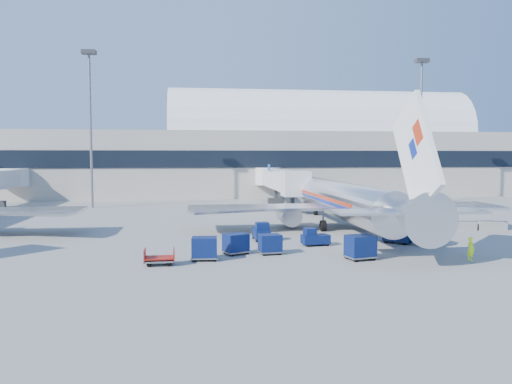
{
  "coord_description": "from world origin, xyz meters",
  "views": [
    {
      "loc": [
        -5.51,
        -44.64,
        7.46
      ],
      "look_at": [
        0.96,
        6.0,
        3.82
      ],
      "focal_mm": 35.0,
      "sensor_mm": 36.0,
      "label": 1
    }
  ],
  "objects": [
    {
      "name": "tug_right",
      "position": [
        11.92,
        -3.96,
        0.7
      ],
      "size": [
        2.48,
        2.54,
        1.54
      ],
      "rotation": [
        0.0,
        0.0,
        -0.82
      ],
      "color": "#091647",
      "rests_on": "ground"
    },
    {
      "name": "cart_train_c",
      "position": [
        -4.7,
        -8.99,
        0.89
      ],
      "size": [
        1.97,
        1.55,
        1.67
      ],
      "rotation": [
        0.0,
        0.0,
        -0.05
      ],
      "color": "#091647",
      "rests_on": "ground"
    },
    {
      "name": "cart_solo_far",
      "position": [
        14.17,
        -5.17,
        0.91
      ],
      "size": [
        2.17,
        1.8,
        1.7
      ],
      "rotation": [
        0.0,
        0.0,
        0.18
      ],
      "color": "#091647",
      "rests_on": "ground"
    },
    {
      "name": "mast_east",
      "position": [
        30.0,
        30.0,
        14.79
      ],
      "size": [
        2.0,
        1.2,
        22.6
      ],
      "color": "slate",
      "rests_on": "ground"
    },
    {
      "name": "cart_open_red",
      "position": [
        -7.79,
        -10.22,
        0.4
      ],
      "size": [
        2.11,
        1.51,
        0.56
      ],
      "rotation": [
        0.0,
        0.0,
        0.03
      ],
      "color": "slate",
      "rests_on": "ground"
    },
    {
      "name": "tug_left",
      "position": [
        0.51,
        -1.11,
        0.77
      ],
      "size": [
        1.39,
        2.63,
        1.69
      ],
      "rotation": [
        0.0,
        0.0,
        1.61
      ],
      "color": "#091647",
      "rests_on": "ground"
    },
    {
      "name": "barrier_mid",
      "position": [
        21.3,
        2.0,
        0.45
      ],
      "size": [
        3.0,
        0.55,
        0.9
      ],
      "primitive_type": "cube",
      "color": "#9E9E96",
      "rests_on": "ground"
    },
    {
      "name": "cart_solo_near",
      "position": [
        6.5,
        -10.22,
        0.95
      ],
      "size": [
        2.31,
        1.96,
        1.78
      ],
      "rotation": [
        0.0,
        0.0,
        0.23
      ],
      "color": "#091647",
      "rests_on": "ground"
    },
    {
      "name": "mast_west",
      "position": [
        -20.0,
        30.0,
        14.79
      ],
      "size": [
        2.0,
        1.2,
        22.6
      ],
      "color": "slate",
      "rests_on": "ground"
    },
    {
      "name": "ground",
      "position": [
        0.0,
        0.0,
        0.0
      ],
      "size": [
        260.0,
        260.0,
        0.0
      ],
      "primitive_type": "plane",
      "color": "gray",
      "rests_on": "ground"
    },
    {
      "name": "ramp_worker",
      "position": [
        14.24,
        -11.53,
        0.86
      ],
      "size": [
        0.51,
        0.69,
        1.71
      ],
      "primitive_type": "imported",
      "rotation": [
        0.0,
        0.0,
        1.75
      ],
      "color": "#9AE117",
      "rests_on": "ground"
    },
    {
      "name": "terminal",
      "position": [
        -13.6,
        55.96,
        7.52
      ],
      "size": [
        170.0,
        28.15,
        21.0
      ],
      "color": "#B2AA9E",
      "rests_on": "ground"
    },
    {
      "name": "jetbridge_near",
      "position": [
        7.6,
        30.81,
        3.93
      ],
      "size": [
        4.4,
        27.5,
        6.25
      ],
      "color": "silver",
      "rests_on": "ground"
    },
    {
      "name": "cart_train_a",
      "position": [
        0.34,
        -7.39,
        0.81
      ],
      "size": [
        1.88,
        1.53,
        1.52
      ],
      "rotation": [
        0.0,
        0.0,
        0.14
      ],
      "color": "#091647",
      "rests_on": "ground"
    },
    {
      "name": "cart_train_b",
      "position": [
        -2.27,
        -7.08,
        0.85
      ],
      "size": [
        2.22,
        2.02,
        1.58
      ],
      "rotation": [
        0.0,
        0.0,
        0.45
      ],
      "color": "#091647",
      "rests_on": "ground"
    },
    {
      "name": "tug_lead",
      "position": [
        4.58,
        -4.22,
        0.68
      ],
      "size": [
        2.42,
        1.42,
        1.5
      ],
      "rotation": [
        0.0,
        0.0,
        0.12
      ],
      "color": "#091647",
      "rests_on": "ground"
    },
    {
      "name": "barrier_near",
      "position": [
        18.0,
        2.0,
        0.45
      ],
      "size": [
        3.0,
        0.55,
        0.9
      ],
      "primitive_type": "cube",
      "color": "#9E9E96",
      "rests_on": "ground"
    },
    {
      "name": "airliner_main",
      "position": [
        10.0,
        4.51,
        2.93
      ],
      "size": [
        32.0,
        37.26,
        12.07
      ],
      "color": "silver",
      "rests_on": "ground"
    },
    {
      "name": "barrier_far",
      "position": [
        24.6,
        2.0,
        0.45
      ],
      "size": [
        3.0,
        0.55,
        0.9
      ],
      "primitive_type": "cube",
      "color": "#9E9E96",
      "rests_on": "ground"
    }
  ]
}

